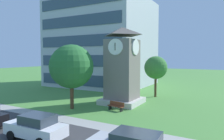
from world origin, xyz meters
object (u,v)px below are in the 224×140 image
tree_streetside (156,68)px  tree_near_tower (100,63)px  clock_tower (122,70)px  parked_car_white (36,127)px  tree_by_building (72,67)px  park_bench (116,106)px

tree_streetside → tree_near_tower: bearing=164.7°
clock_tower → parked_car_white: bearing=-90.9°
clock_tower → parked_car_white: 12.57m
tree_by_building → parked_car_white: bearing=-66.1°
tree_streetside → clock_tower: bearing=-110.2°
park_bench → parked_car_white: parked_car_white is taller
tree_by_building → tree_streetside: size_ratio=1.22×
clock_tower → tree_streetside: clock_tower is taller
tree_by_building → parked_car_white: 8.91m
tree_near_tower → tree_streetside: bearing=-15.3°
clock_tower → tree_near_tower: (-8.65, 8.78, 0.44)m
tree_near_tower → parked_car_white: bearing=-68.0°
tree_streetside → parked_car_white: size_ratio=1.31×
tree_by_building → parked_car_white: tree_by_building is taller
clock_tower → tree_streetside: (2.15, 5.82, 0.07)m
tree_by_building → clock_tower: bearing=53.5°
park_bench → tree_streetside: 9.67m
tree_streetside → parked_car_white: tree_streetside is taller
clock_tower → parked_car_white: (-0.19, -12.20, -3.02)m
parked_car_white → tree_by_building: bearing=113.9°
parked_car_white → tree_near_tower: bearing=112.0°
park_bench → tree_near_tower: 15.70m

